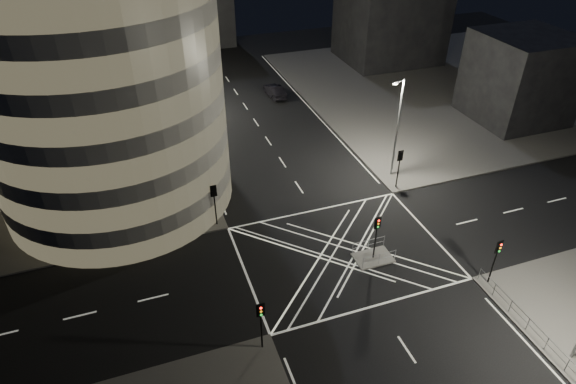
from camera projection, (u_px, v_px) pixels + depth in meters
name	position (u px, v px, depth m)	size (l,w,h in m)	color
ground	(342.00, 252.00, 38.89)	(120.00, 120.00, 0.00)	black
sidewalk_far_right	(450.00, 86.00, 67.79)	(42.00, 42.00, 0.15)	#565450
central_island	(373.00, 258.00, 38.23)	(3.00, 2.00, 0.15)	slate
office_tower_curved	(36.00, 54.00, 40.67)	(30.00, 29.00, 27.20)	gray
office_block_rear	(43.00, 9.00, 59.29)	(24.00, 16.00, 22.00)	gray
building_right_far	(391.00, 10.00, 72.81)	(14.00, 12.00, 15.00)	black
building_right_near	(520.00, 77.00, 56.63)	(10.00, 10.00, 10.00)	black
tree_a	(187.00, 169.00, 40.31)	(4.55, 4.55, 7.30)	black
tree_b	(176.00, 135.00, 44.86)	(4.47, 4.47, 7.46)	black
tree_c	(168.00, 117.00, 49.99)	(3.87, 3.87, 6.31)	black
tree_d	(159.00, 84.00, 53.89)	(5.28, 5.28, 8.48)	black
tree_e	(155.00, 79.00, 59.50)	(3.94, 3.94, 6.06)	black
traffic_signal_fl	(214.00, 198.00, 40.14)	(0.55, 0.22, 4.00)	black
traffic_signal_nl	(261.00, 318.00, 29.55)	(0.55, 0.22, 4.00)	black
traffic_signal_fr	(400.00, 162.00, 44.94)	(0.55, 0.22, 4.00)	black
traffic_signal_nr	(497.00, 254.00, 34.35)	(0.55, 0.22, 4.00)	black
traffic_signal_island	(377.00, 230.00, 36.62)	(0.55, 0.22, 4.00)	black
street_lamp_left_near	(192.00, 143.00, 42.53)	(1.25, 0.25, 10.00)	slate
street_lamp_left_far	(165.00, 74.00, 56.55)	(1.25, 0.25, 10.00)	slate
street_lamp_right_far	(397.00, 126.00, 45.34)	(1.25, 0.25, 10.00)	slate
railing_near_right	(537.00, 333.00, 31.30)	(0.06, 11.70, 1.10)	slate
railing_island_south	(379.00, 259.00, 37.17)	(2.80, 0.06, 1.10)	slate
railing_island_north	(369.00, 245.00, 38.57)	(2.80, 0.06, 1.10)	slate
sedan	(275.00, 91.00, 64.46)	(1.65, 4.73, 1.56)	black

